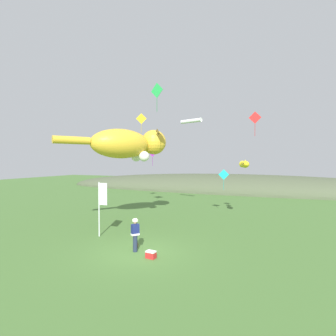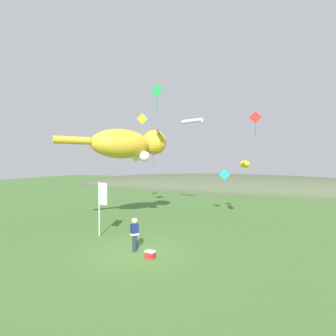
{
  "view_description": "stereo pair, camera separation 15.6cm",
  "coord_description": "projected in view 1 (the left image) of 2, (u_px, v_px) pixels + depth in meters",
  "views": [
    {
      "loc": [
        6.76,
        -12.05,
        4.86
      ],
      "look_at": [
        0.0,
        4.0,
        4.39
      ],
      "focal_mm": 28.0,
      "sensor_mm": 36.0,
      "label": 1
    },
    {
      "loc": [
        6.9,
        -11.99,
        4.86
      ],
      "look_at": [
        0.0,
        4.0,
        4.39
      ],
      "focal_mm": 28.0,
      "sensor_mm": 36.0,
      "label": 2
    }
  ],
  "objects": [
    {
      "name": "ground_plane",
      "position": [
        139.0,
        253.0,
        13.85
      ],
      "size": [
        120.0,
        120.0,
        0.0
      ],
      "primitive_type": "plane",
      "color": "#477033"
    },
    {
      "name": "distant_hill_ridge",
      "position": [
        233.0,
        191.0,
        42.41
      ],
      "size": [
        63.61,
        12.13,
        5.49
      ],
      "color": "#4C563D",
      "rests_on": "ground"
    },
    {
      "name": "festival_attendant",
      "position": [
        135.0,
        234.0,
        14.0
      ],
      "size": [
        0.45,
        0.49,
        1.77
      ],
      "color": "#232D47",
      "rests_on": "ground"
    },
    {
      "name": "kite_spool",
      "position": [
        136.0,
        245.0,
        14.68
      ],
      "size": [
        0.13,
        0.27,
        0.27
      ],
      "color": "olive",
      "rests_on": "ground"
    },
    {
      "name": "picnic_cooler",
      "position": [
        151.0,
        255.0,
        13.08
      ],
      "size": [
        0.52,
        0.38,
        0.36
      ],
      "color": "red",
      "rests_on": "ground"
    },
    {
      "name": "festival_banner_pole",
      "position": [
        101.0,
        201.0,
        16.74
      ],
      "size": [
        0.66,
        0.08,
        3.51
      ],
      "color": "silver",
      "rests_on": "ground"
    },
    {
      "name": "kite_giant_cat",
      "position": [
        128.0,
        144.0,
        20.47
      ],
      "size": [
        5.62,
        7.65,
        2.68
      ],
      "color": "gold"
    },
    {
      "name": "kite_fish_windsock",
      "position": [
        245.0,
        164.0,
        21.28
      ],
      "size": [
        1.13,
        2.23,
        0.66
      ],
      "color": "yellow"
    },
    {
      "name": "kite_tube_streamer",
      "position": [
        191.0,
        121.0,
        25.32
      ],
      "size": [
        2.33,
        1.06,
        0.44
      ],
      "color": "white"
    },
    {
      "name": "kite_diamond_gold",
      "position": [
        141.0,
        119.0,
        27.0
      ],
      "size": [
        1.03,
        0.41,
        2.0
      ],
      "color": "yellow"
    },
    {
      "name": "kite_diamond_green",
      "position": [
        157.0,
        91.0,
        17.26
      ],
      "size": [
        0.98,
        0.26,
        1.9
      ],
      "color": "green"
    },
    {
      "name": "kite_diamond_red",
      "position": [
        255.0,
        118.0,
        19.01
      ],
      "size": [
        0.89,
        0.04,
        1.79
      ],
      "color": "red"
    },
    {
      "name": "kite_diamond_violet",
      "position": [
        152.0,
        150.0,
        27.03
      ],
      "size": [
        1.43,
        0.29,
        2.36
      ],
      "color": "purple"
    },
    {
      "name": "kite_diamond_teal",
      "position": [
        224.0,
        175.0,
        23.71
      ],
      "size": [
        0.9,
        0.34,
        1.86
      ],
      "color": "#19BFBF"
    }
  ]
}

